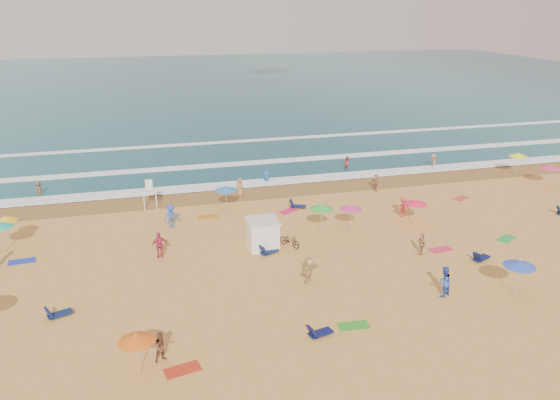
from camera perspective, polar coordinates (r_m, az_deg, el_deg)
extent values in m
plane|color=gold|center=(39.78, 6.11, -4.53)|extent=(220.00, 220.00, 0.00)
cube|color=#0C4756|center=(119.61, -8.49, 11.80)|extent=(220.00, 140.00, 0.18)
plane|color=olive|center=(50.81, 1.15, 1.10)|extent=(220.00, 220.00, 0.00)
cube|color=white|center=(53.07, 0.41, 2.03)|extent=(200.00, 2.20, 0.05)
cube|color=white|center=(59.56, -1.36, 4.03)|extent=(200.00, 1.60, 0.05)
cube|color=white|center=(69.01, -3.32, 6.21)|extent=(200.00, 1.20, 0.05)
cube|color=white|center=(38.53, -1.83, -3.63)|extent=(2.00, 2.00, 2.00)
cube|color=silver|center=(38.12, -1.84, -2.16)|extent=(2.20, 2.20, 0.12)
imported|color=black|center=(38.92, 1.02, -4.24)|extent=(1.51, 1.78, 0.92)
cone|color=#E05C12|center=(26.56, -14.79, -13.78)|extent=(1.71, 1.71, 0.35)
cone|color=#F3FF1A|center=(59.36, 23.66, 4.36)|extent=(1.83, 1.83, 0.35)
cone|color=#D52F86|center=(41.24, 7.42, -0.73)|extent=(1.63, 1.63, 0.35)
cone|color=yellow|center=(42.84, -26.73, -1.70)|extent=(1.53, 1.53, 0.35)
cone|color=#FF1A47|center=(43.43, 13.99, -0.18)|extent=(1.76, 1.76, 0.35)
cone|color=blue|center=(45.25, -5.67, 1.23)|extent=(1.83, 1.83, 0.35)
cone|color=green|center=(40.25, 4.38, -0.69)|extent=(1.72, 1.72, 0.35)
cone|color=#E23267|center=(57.13, 26.42, 3.14)|extent=(1.91, 1.91, 0.35)
cone|color=blue|center=(34.76, 23.77, -6.10)|extent=(1.84, 1.84, 0.35)
cube|color=#0E1D49|center=(33.16, -22.00, -10.96)|extent=(1.41, 0.98, 0.34)
cube|color=#0E1246|center=(29.34, 4.29, -13.68)|extent=(1.40, 0.87, 0.34)
cube|color=#0F1C4F|center=(37.93, -1.09, -5.39)|extent=(1.41, 1.00, 0.34)
cube|color=#0D1545|center=(39.43, 20.31, -5.70)|extent=(1.42, 1.04, 0.34)
cube|color=#101951|center=(46.22, 1.91, -0.64)|extent=(1.41, 0.99, 0.34)
cube|color=#B62D16|center=(27.44, -10.16, -17.05)|extent=(1.85, 1.21, 0.03)
cube|color=#1D36B7|center=(40.77, -25.36, -5.81)|extent=(1.78, 1.04, 0.03)
cube|color=green|center=(30.37, 7.70, -12.88)|extent=(1.76, 0.98, 0.03)
cube|color=#C67116|center=(44.68, -7.56, -1.76)|extent=(1.76, 0.98, 0.03)
cube|color=#CE304A|center=(40.21, 16.46, -4.98)|extent=(1.80, 1.09, 0.03)
cube|color=#E41C56|center=(45.50, 0.83, -1.18)|extent=(1.90, 1.63, 0.03)
cube|color=green|center=(43.62, 22.58, -3.75)|extent=(1.90, 1.59, 0.03)
cube|color=#C4442E|center=(51.11, 18.35, 0.18)|extent=(1.90, 1.58, 0.03)
imported|color=#D43540|center=(57.64, 7.06, 3.80)|extent=(0.96, 0.98, 1.59)
imported|color=tan|center=(33.95, 3.01, -7.30)|extent=(1.59, 1.40, 1.74)
imported|color=brown|center=(53.74, -23.88, 1.00)|extent=(0.78, 0.91, 1.58)
imported|color=tan|center=(38.75, 14.58, -4.48)|extent=(0.40, 0.95, 1.61)
imported|color=#E13A38|center=(45.15, 12.72, -0.70)|extent=(1.20, 0.80, 1.73)
imported|color=brown|center=(27.78, -12.26, -14.78)|extent=(0.91, 0.82, 1.55)
imported|color=#9F7B49|center=(49.06, -4.22, 1.37)|extent=(0.95, 0.95, 1.66)
imported|color=blue|center=(42.80, -11.32, -1.69)|extent=(1.33, 1.01, 1.83)
imported|color=#B4745E|center=(59.54, 15.70, 3.82)|extent=(1.05, 1.32, 1.79)
imported|color=blue|center=(33.83, 16.76, -8.16)|extent=(1.12, 1.02, 1.88)
imported|color=#235CA5|center=(52.83, -1.42, 2.53)|extent=(0.75, 0.72, 1.72)
imported|color=#B62D50|center=(37.96, -12.47, -4.62)|extent=(1.15, 0.63, 1.85)
imported|color=#B67854|center=(51.03, 9.96, 1.79)|extent=(0.63, 1.49, 1.56)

